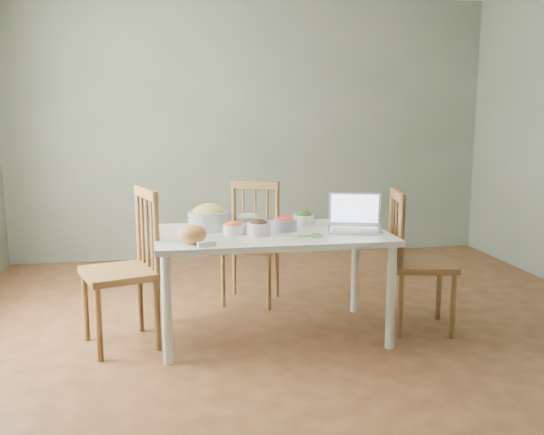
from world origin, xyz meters
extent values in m
cube|color=#452916|center=(0.00, 0.00, 0.00)|extent=(5.00, 5.00, 0.00)
cube|color=slate|center=(0.00, 2.50, 1.35)|extent=(5.00, 0.00, 2.70)
ellipsoid|color=tan|center=(-0.77, -0.14, 0.79)|extent=(0.22, 0.22, 0.12)
cube|color=beige|center=(-0.69, -0.25, 0.74)|extent=(0.12, 0.06, 0.03)
cylinder|color=tan|center=(0.05, 0.45, 0.74)|extent=(0.25, 0.25, 0.02)
camera|label=1|loc=(-0.93, -3.85, 1.54)|focal=40.19mm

